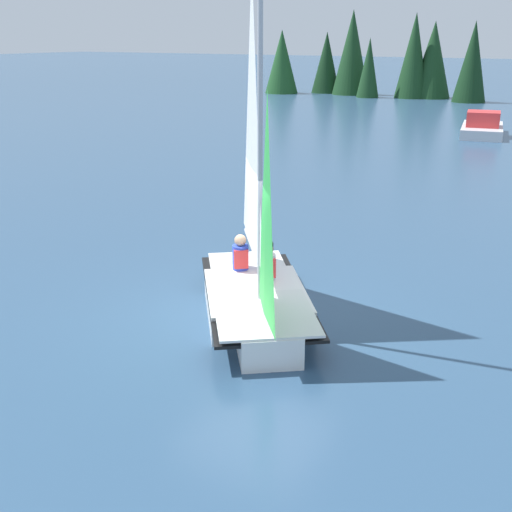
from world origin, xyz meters
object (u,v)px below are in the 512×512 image
at_px(sailboat_main, 256,273).
at_px(motorboat_distant, 482,127).
at_px(sailor_helm, 267,271).
at_px(sailor_crew, 241,263).

distance_m(sailboat_main, motorboat_distant, 23.53).
bearing_deg(sailor_helm, sailor_crew, -141.96).
height_order(sailboat_main, motorboat_distant, sailboat_main).
relative_size(sailboat_main, sailor_helm, 5.04).
bearing_deg(sailboat_main, motorboat_distant, 145.33).
distance_m(sailor_helm, sailor_crew, 0.69).
bearing_deg(motorboat_distant, sailor_crew, -9.62).
bearing_deg(motorboat_distant, sailor_helm, -7.97).
bearing_deg(sailboat_main, sailor_crew, -170.62).
xyz_separation_m(sailor_helm, sailor_crew, (-0.67, 0.18, -0.01)).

